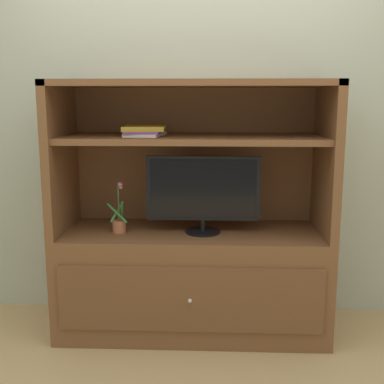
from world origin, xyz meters
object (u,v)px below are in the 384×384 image
(tv_monitor, at_px, (203,192))
(media_console, at_px, (192,253))
(magazine_stack, at_px, (145,131))
(potted_plant, at_px, (119,222))

(tv_monitor, bearing_deg, media_console, 143.01)
(media_console, bearing_deg, tv_monitor, -36.99)
(magazine_stack, bearing_deg, tv_monitor, -7.00)
(tv_monitor, relative_size, magazine_stack, 2.03)
(media_console, relative_size, magazine_stack, 4.91)
(media_console, height_order, tv_monitor, media_console)
(tv_monitor, distance_m, potted_plant, 0.54)
(potted_plant, relative_size, magazine_stack, 0.94)
(magazine_stack, bearing_deg, media_console, 1.29)
(media_console, distance_m, potted_plant, 0.49)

